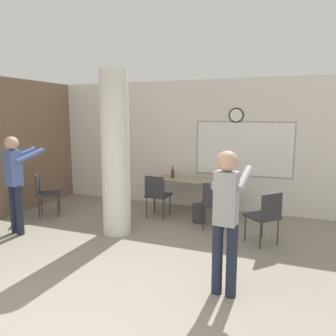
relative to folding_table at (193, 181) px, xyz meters
The scene contains 11 objects.
wall_back 0.88m from the folding_table, 87.09° to the left, with size 8.00×0.15×2.80m.
support_pillar 2.01m from the folding_table, 118.51° to the right, with size 0.48×0.48×2.80m.
folding_table is the anchor object (origin of this frame).
bottle_on_table 0.47m from the folding_table, behind, with size 0.07×0.07×0.25m.
waste_bin 0.82m from the folding_table, 62.96° to the right, with size 0.25×0.25×0.36m.
chair_table_left 0.85m from the folding_table, 132.81° to the right, with size 0.45×0.45×0.87m.
chair_table_right 1.06m from the folding_table, 52.18° to the right, with size 0.53×0.53×0.87m.
chair_by_left_wall 3.06m from the folding_table, 154.52° to the right, with size 0.61×0.61×0.87m.
chair_mid_room 2.04m from the folding_table, 38.91° to the right, with size 0.62×0.62×0.87m.
person_playing_side 3.23m from the folding_table, 66.56° to the right, with size 0.40×0.67×1.68m.
person_watching_back 3.40m from the folding_table, 137.28° to the right, with size 0.49×0.67×1.70m.
Camera 1 is at (1.94, -1.94, 2.07)m, focal length 35.00 mm.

